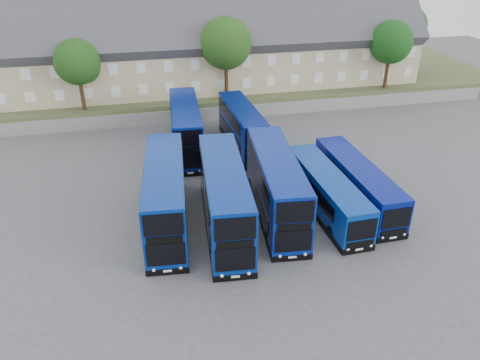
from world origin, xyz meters
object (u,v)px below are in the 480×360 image
(tree_east, at_px, (392,44))
(tree_far, at_px, (407,28))
(dd_front_mid, at_px, (225,199))
(tree_west, at_px, (79,63))
(coach_east_a, at_px, (326,194))
(dd_front_left, at_px, (166,197))
(tree_mid, at_px, (227,45))

(tree_east, bearing_deg, tree_far, 49.40)
(dd_front_mid, distance_m, tree_west, 26.02)
(coach_east_a, bearing_deg, tree_east, 51.61)
(dd_front_left, xyz_separation_m, tree_mid, (9.11, 22.26, 5.70))
(dd_front_left, height_order, tree_west, tree_west)
(dd_front_mid, bearing_deg, tree_west, 120.51)
(tree_mid, bearing_deg, tree_west, -178.21)
(dd_front_mid, distance_m, tree_mid, 24.80)
(dd_front_left, relative_size, tree_mid, 1.34)
(coach_east_a, bearing_deg, dd_front_mid, -177.86)
(coach_east_a, xyz_separation_m, tree_mid, (-3.07, 23.10, 6.52))
(tree_mid, bearing_deg, tree_east, -1.43)
(tree_far, bearing_deg, tree_east, -130.60)
(dd_front_mid, bearing_deg, tree_far, 49.26)
(tree_mid, xyz_separation_m, tree_east, (20.00, -0.50, -0.68))
(tree_mid, bearing_deg, coach_east_a, -82.44)
(dd_front_left, height_order, coach_east_a, dd_front_left)
(dd_front_mid, bearing_deg, tree_mid, 83.11)
(tree_west, bearing_deg, tree_mid, 1.79)
(tree_west, bearing_deg, coach_east_a, -49.85)
(tree_east, relative_size, tree_far, 0.94)
(dd_front_mid, xyz_separation_m, tree_west, (-10.98, 23.12, 4.63))
(tree_east, bearing_deg, coach_east_a, -126.84)
(tree_east, distance_m, tree_far, 9.23)
(dd_front_left, distance_m, coach_east_a, 12.23)
(dd_front_left, relative_size, tree_east, 1.51)
(coach_east_a, height_order, tree_east, tree_east)
(tree_east, bearing_deg, tree_west, -180.00)
(coach_east_a, relative_size, tree_far, 1.34)
(dd_front_mid, height_order, coach_east_a, dd_front_mid)
(coach_east_a, distance_m, tree_mid, 24.20)
(dd_front_left, xyz_separation_m, tree_far, (35.11, 28.76, 5.36))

